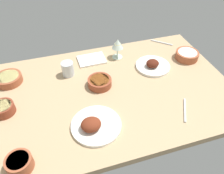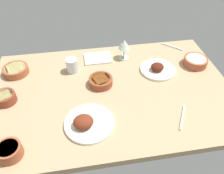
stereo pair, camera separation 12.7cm
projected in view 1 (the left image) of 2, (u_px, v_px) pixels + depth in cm
name	position (u px, v px, depth cm)	size (l,w,h in cm)	color
dining_table	(112.00, 92.00, 129.88)	(140.00, 90.00, 4.00)	tan
plate_far_side	(95.00, 125.00, 107.31)	(24.83, 24.83, 7.27)	white
plate_near_viewer	(153.00, 65.00, 142.79)	(22.20, 22.20, 6.43)	white
bowl_onions	(19.00, 163.00, 91.38)	(11.05, 11.05, 5.99)	#A35133
bowl_soup	(100.00, 82.00, 129.51)	(13.95, 13.95, 4.59)	brown
bowl_pasta	(3.00, 108.00, 114.22)	(11.39, 11.39, 5.30)	brown
bowl_potatoes	(9.00, 79.00, 131.69)	(15.30, 15.30, 4.62)	#A35133
bowl_cream	(187.00, 55.00, 149.32)	(15.16, 15.16, 5.17)	#A35133
wine_glass	(118.00, 45.00, 145.55)	(7.60, 7.60, 14.00)	silver
water_tumbler	(68.00, 69.00, 135.54)	(7.41, 7.41, 8.93)	silver
folded_napkin	(92.00, 60.00, 149.18)	(18.11, 13.25, 1.20)	white
fork_loose	(185.00, 110.00, 116.44)	(16.56, 0.90, 0.80)	silver
spoon_loose	(162.00, 43.00, 165.41)	(16.53, 0.90, 0.80)	silver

